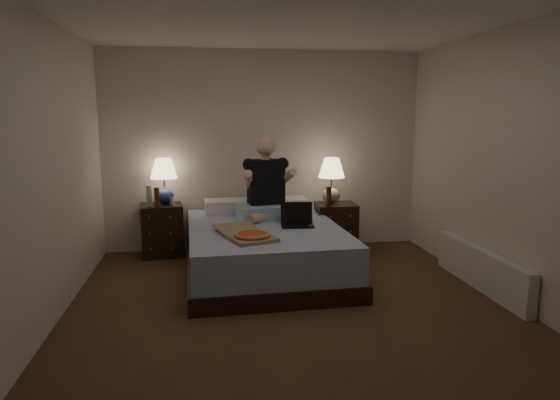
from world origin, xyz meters
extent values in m
cube|color=brown|center=(0.00, 0.00, 0.00)|extent=(4.00, 4.50, 0.00)
cube|color=white|center=(0.00, 0.00, 2.50)|extent=(4.00, 4.50, 0.00)
cube|color=silver|center=(0.00, 2.25, 1.25)|extent=(4.00, 0.00, 2.50)
cube|color=silver|center=(0.00, -2.25, 1.25)|extent=(4.00, 0.00, 2.50)
cube|color=silver|center=(-2.00, 0.00, 1.25)|extent=(0.00, 4.50, 2.50)
cube|color=silver|center=(2.00, 0.00, 1.25)|extent=(0.00, 4.50, 2.50)
cube|color=#5261A4|center=(-0.14, 1.14, 0.26)|extent=(1.66, 2.17, 0.53)
cube|color=black|center=(-1.29, 2.04, 0.32)|extent=(0.54, 0.50, 0.63)
cube|color=black|center=(0.84, 1.81, 0.31)|extent=(0.50, 0.46, 0.63)
cylinder|color=silver|center=(-1.41, 1.94, 0.76)|extent=(0.07, 0.07, 0.25)
cylinder|color=#B9B9B4|center=(-1.15, 1.96, 0.68)|extent=(0.07, 0.07, 0.10)
cylinder|color=#512B0B|center=(-1.32, 1.90, 0.75)|extent=(0.06, 0.06, 0.23)
cylinder|color=#511B0B|center=(0.71, 1.69, 0.74)|extent=(0.06, 0.06, 0.23)
cube|color=silver|center=(1.93, 0.35, 0.20)|extent=(0.10, 1.60, 0.40)
camera|label=1|loc=(-0.75, -4.04, 1.72)|focal=32.00mm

